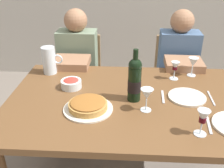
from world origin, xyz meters
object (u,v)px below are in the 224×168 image
wine_glass_left_diner (175,67)px  wine_glass_right_diner (203,118)px  water_pitcher (49,62)px  dining_table (127,111)px  wine_bottle (135,80)px  chair_right (173,76)px  diner_right (178,75)px  wine_glass_spare (147,95)px  baked_tart (88,105)px  salad_bowl (71,83)px  chair_left (82,74)px  diner_left (76,73)px  dinner_plate_left_setting (187,97)px  wine_glass_centre (193,63)px

wine_glass_left_diner → wine_glass_right_diner: 0.64m
water_pitcher → wine_glass_left_diner: bearing=-3.2°
dining_table → wine_bottle: bearing=-13.3°
chair_right → diner_right: diner_right is taller
wine_glass_right_diner → chair_right: bearing=86.2°
diner_right → wine_glass_spare: bearing=68.6°
baked_tart → salad_bowl: (-0.15, 0.27, 0.01)m
chair_left → wine_glass_left_diner: bearing=143.3°
salad_bowl → wine_glass_right_diner: size_ratio=0.97×
baked_tart → diner_left: (-0.22, 0.80, -0.17)m
dining_table → baked_tart: baked_tart is taller
wine_bottle → wine_glass_left_diner: size_ratio=2.48×
wine_bottle → baked_tart: bearing=-154.0°
salad_bowl → dining_table: bearing=-18.5°
wine_glass_left_diner → wine_glass_spare: 0.49m
dinner_plate_left_setting → chair_left: (-0.83, 0.87, -0.27)m
baked_tart → wine_glass_right_diner: bearing=-18.0°
diner_right → wine_glass_centre: bearing=96.1°
dinner_plate_left_setting → chair_right: (0.08, 0.89, -0.27)m
chair_right → baked_tart: bearing=58.6°
wine_glass_centre → diner_right: size_ratio=0.12×
wine_glass_centre → water_pitcher: bearing=-179.3°
salad_bowl → wine_glass_left_diner: 0.74m
wine_bottle → wine_glass_left_diner: (0.29, 0.31, -0.04)m
dining_table → diner_right: 0.82m
water_pitcher → chair_left: (0.13, 0.54, -0.35)m
wine_bottle → chair_right: wine_bottle is taller
dining_table → diner_right: size_ratio=1.29×
baked_tart → dinner_plate_left_setting: 0.63m
wine_bottle → wine_glass_centre: 0.57m
wine_glass_centre → wine_glass_spare: bearing=-126.5°
dining_table → dinner_plate_left_setting: size_ratio=6.39×
dinner_plate_left_setting → wine_glass_right_diner: bearing=-91.1°
dining_table → chair_right: 1.04m
wine_bottle → salad_bowl: 0.45m
salad_bowl → diner_left: size_ratio=0.12×
diner_left → chair_right: (0.90, 0.26, -0.12)m
chair_left → wine_glass_spare: bearing=119.0°
chair_right → diner_right: bearing=90.2°
wine_glass_right_diner → diner_right: 1.05m
water_pitcher → wine_glass_spare: size_ratio=1.47×
wine_glass_right_diner → wine_glass_left_diner: bearing=93.1°
wine_glass_left_diner → wine_glass_right_diner: (0.03, -0.64, 0.01)m
chair_left → diner_right: diner_right is taller
dining_table → wine_glass_spare: 0.26m
dining_table → wine_glass_centre: 0.63m
wine_glass_spare → diner_left: size_ratio=0.12×
wine_glass_right_diner → chair_left: bearing=123.6°
dining_table → wine_glass_left_diner: (0.33, 0.30, 0.19)m
wine_bottle → dinner_plate_left_setting: (0.34, 0.04, -0.13)m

